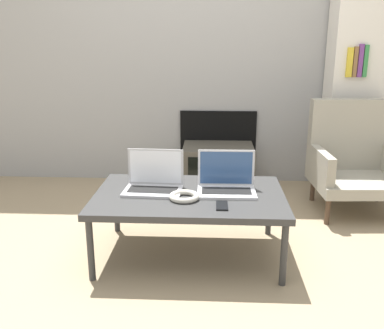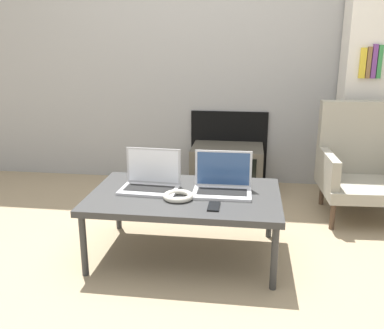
{
  "view_description": "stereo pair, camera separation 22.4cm",
  "coord_description": "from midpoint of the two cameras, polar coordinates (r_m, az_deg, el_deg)",
  "views": [
    {
      "loc": [
        0.13,
        -2.04,
        1.22
      ],
      "look_at": [
        0.0,
        0.56,
        0.47
      ],
      "focal_mm": 40.0,
      "sensor_mm": 36.0,
      "label": 1
    },
    {
      "loc": [
        0.35,
        -2.01,
        1.22
      ],
      "look_at": [
        0.0,
        0.56,
        0.47
      ],
      "focal_mm": 40.0,
      "sensor_mm": 36.0,
      "label": 2
    }
  ],
  "objects": [
    {
      "name": "laptop_right",
      "position": [
        2.46,
        6.69,
        -2.57
      ],
      "size": [
        0.33,
        0.22,
        0.23
      ],
      "rotation": [
        0.0,
        0.0,
        0.01
      ],
      "color": "silver",
      "rests_on": "table"
    },
    {
      "name": "tv",
      "position": [
        3.63,
        6.45,
        -0.51
      ],
      "size": [
        0.59,
        0.44,
        0.37
      ],
      "color": "#4C473D",
      "rests_on": "ground_plane"
    },
    {
      "name": "phone",
      "position": [
        2.26,
        5.78,
        -5.62
      ],
      "size": [
        0.06,
        0.13,
        0.01
      ],
      "color": "black",
      "rests_on": "table"
    },
    {
      "name": "ground_plane",
      "position": [
        2.38,
        0.9,
        -14.78
      ],
      "size": [
        14.0,
        14.0,
        0.0
      ],
      "primitive_type": "plane",
      "color": "#998466"
    },
    {
      "name": "armchair",
      "position": [
        3.34,
        23.72,
        0.35
      ],
      "size": [
        0.63,
        0.59,
        0.81
      ],
      "rotation": [
        0.0,
        0.0,
        0.05
      ],
      "color": "gray",
      "rests_on": "ground_plane"
    },
    {
      "name": "wall_back",
      "position": [
        3.75,
        4.34,
        17.13
      ],
      "size": [
        7.0,
        0.08,
        2.6
      ],
      "color": "#999999",
      "rests_on": "ground_plane"
    },
    {
      "name": "headphones",
      "position": [
        2.36,
        0.87,
        -4.28
      ],
      "size": [
        0.17,
        0.17,
        0.03
      ],
      "color": "beige",
      "rests_on": "table"
    },
    {
      "name": "table",
      "position": [
        2.45,
        1.67,
        -4.57
      ],
      "size": [
        1.08,
        0.69,
        0.38
      ],
      "color": "#333333",
      "rests_on": "ground_plane"
    },
    {
      "name": "laptop_left",
      "position": [
        2.5,
        -2.97,
        -2.17
      ],
      "size": [
        0.34,
        0.23,
        0.23
      ],
      "rotation": [
        0.0,
        0.0,
        -0.05
      ],
      "color": "#B2B2B7",
      "rests_on": "table"
    }
  ]
}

